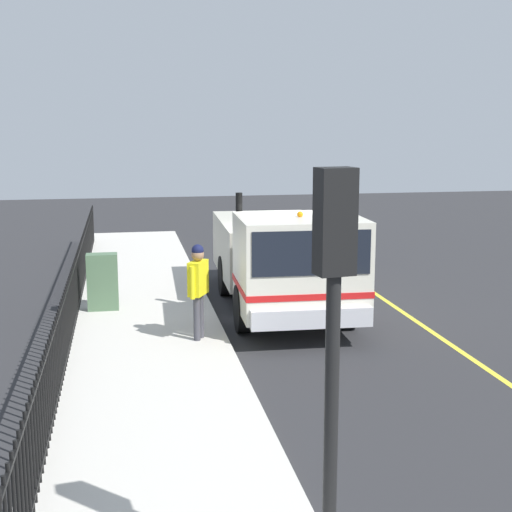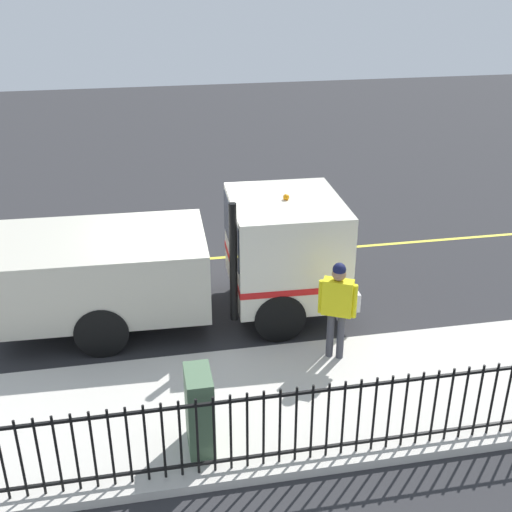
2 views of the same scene
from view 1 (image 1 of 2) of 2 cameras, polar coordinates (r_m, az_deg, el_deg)
name	(u,v)px [view 1 (image 1 of 2)]	position (r m, az deg, el deg)	size (l,w,h in m)	color
ground_plane	(289,311)	(16.23, 2.59, -4.36)	(50.77, 50.77, 0.00)	#2B2B2D
sidewalk_slab	(141,315)	(15.82, -9.03, -4.61)	(3.13, 23.08, 0.14)	beige
lane_marking	(394,306)	(16.95, 10.78, -3.88)	(0.12, 20.77, 0.01)	yellow
work_truck	(284,255)	(15.82, 2.18, 0.09)	(2.61, 6.77, 2.73)	silver
worker_standing	(198,282)	(13.48, -4.58, -2.02)	(0.44, 0.59, 1.81)	yellow
iron_fence	(76,286)	(15.69, -13.96, -2.33)	(0.04, 19.65, 1.22)	black
traffic_light_near	(333,300)	(5.84, 6.12, -3.44)	(0.33, 0.25, 3.68)	black
utility_cabinet	(103,282)	(16.01, -11.98, -2.00)	(0.66, 0.36, 1.23)	#4C6B4C
traffic_cone	(331,262)	(20.01, 5.90, -0.47)	(0.52, 0.52, 0.74)	orange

